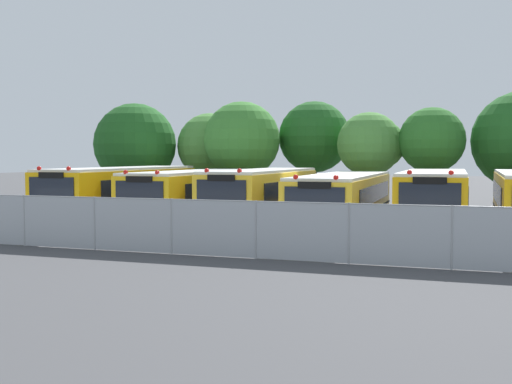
{
  "coord_description": "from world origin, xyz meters",
  "views": [
    {
      "loc": [
        6.15,
        -25.41,
        3.15
      ],
      "look_at": [
        -2.27,
        0.0,
        1.6
      ],
      "focal_mm": 42.36,
      "sensor_mm": 36.0,
      "label": 1
    }
  ],
  "objects_px": {
    "tree_0": "(135,144)",
    "tree_2": "(240,139)",
    "school_bus_2": "(263,196)",
    "school_bus_1": "(195,195)",
    "tree_5": "(430,141)",
    "school_bus_4": "(434,200)",
    "tree_3": "(315,137)",
    "tree_4": "(373,144)",
    "school_bus_0": "(124,192)",
    "school_bus_3": "(344,200)",
    "tree_1": "(211,144)"
  },
  "relations": [
    {
      "from": "tree_0",
      "to": "tree_5",
      "type": "distance_m",
      "value": 17.58
    },
    {
      "from": "school_bus_1",
      "to": "tree_5",
      "type": "bearing_deg",
      "value": -142.24
    },
    {
      "from": "tree_1",
      "to": "tree_2",
      "type": "height_order",
      "value": "tree_2"
    },
    {
      "from": "school_bus_4",
      "to": "tree_3",
      "type": "bearing_deg",
      "value": -54.22
    },
    {
      "from": "school_bus_3",
      "to": "school_bus_1",
      "type": "bearing_deg",
      "value": -0.62
    },
    {
      "from": "tree_1",
      "to": "tree_5",
      "type": "xyz_separation_m",
      "value": [
        13.21,
        -1.52,
        0.03
      ]
    },
    {
      "from": "school_bus_4",
      "to": "tree_1",
      "type": "height_order",
      "value": "tree_1"
    },
    {
      "from": "school_bus_2",
      "to": "school_bus_4",
      "type": "xyz_separation_m",
      "value": [
        7.25,
        0.16,
        -0.01
      ]
    },
    {
      "from": "tree_3",
      "to": "school_bus_4",
      "type": "bearing_deg",
      "value": -54.29
    },
    {
      "from": "tree_0",
      "to": "tree_1",
      "type": "height_order",
      "value": "tree_0"
    },
    {
      "from": "tree_2",
      "to": "tree_3",
      "type": "distance_m",
      "value": 4.57
    },
    {
      "from": "school_bus_1",
      "to": "tree_2",
      "type": "bearing_deg",
      "value": -85.9
    },
    {
      "from": "school_bus_4",
      "to": "school_bus_1",
      "type": "bearing_deg",
      "value": -0.27
    },
    {
      "from": "tree_0",
      "to": "tree_2",
      "type": "height_order",
      "value": "tree_0"
    },
    {
      "from": "tree_2",
      "to": "tree_4",
      "type": "height_order",
      "value": "tree_2"
    },
    {
      "from": "school_bus_1",
      "to": "tree_5",
      "type": "distance_m",
      "value": 13.05
    },
    {
      "from": "school_bus_2",
      "to": "school_bus_3",
      "type": "distance_m",
      "value": 3.59
    },
    {
      "from": "school_bus_4",
      "to": "tree_5",
      "type": "bearing_deg",
      "value": -86.21
    },
    {
      "from": "school_bus_3",
      "to": "tree_2",
      "type": "bearing_deg",
      "value": -45.78
    },
    {
      "from": "tree_2",
      "to": "tree_5",
      "type": "distance_m",
      "value": 10.67
    },
    {
      "from": "school_bus_1",
      "to": "tree_4",
      "type": "distance_m",
      "value": 10.91
    },
    {
      "from": "school_bus_4",
      "to": "tree_2",
      "type": "xyz_separation_m",
      "value": [
        -11.18,
        7.76,
        2.75
      ]
    },
    {
      "from": "school_bus_2",
      "to": "tree_4",
      "type": "height_order",
      "value": "tree_4"
    },
    {
      "from": "school_bus_4",
      "to": "tree_5",
      "type": "distance_m",
      "value": 8.31
    },
    {
      "from": "tree_2",
      "to": "tree_5",
      "type": "relative_size",
      "value": 1.1
    },
    {
      "from": "tree_5",
      "to": "school_bus_4",
      "type": "bearing_deg",
      "value": -86.28
    },
    {
      "from": "tree_0",
      "to": "school_bus_4",
      "type": "bearing_deg",
      "value": -23.32
    },
    {
      "from": "tree_0",
      "to": "tree_2",
      "type": "distance_m",
      "value": 6.92
    },
    {
      "from": "school_bus_3",
      "to": "school_bus_0",
      "type": "bearing_deg",
      "value": -0.29
    },
    {
      "from": "tree_5",
      "to": "tree_2",
      "type": "bearing_deg",
      "value": -179.29
    },
    {
      "from": "school_bus_1",
      "to": "tree_3",
      "type": "xyz_separation_m",
      "value": [
        3.41,
        9.98,
        2.95
      ]
    },
    {
      "from": "tree_3",
      "to": "tree_4",
      "type": "xyz_separation_m",
      "value": [
        3.68,
        -2.06,
        -0.51
      ]
    },
    {
      "from": "tree_2",
      "to": "tree_0",
      "type": "bearing_deg",
      "value": 179.62
    },
    {
      "from": "tree_2",
      "to": "tree_1",
      "type": "bearing_deg",
      "value": 147.09
    },
    {
      "from": "school_bus_0",
      "to": "tree_0",
      "type": "relative_size",
      "value": 1.79
    },
    {
      "from": "school_bus_2",
      "to": "school_bus_1",
      "type": "bearing_deg",
      "value": -2.32
    },
    {
      "from": "tree_0",
      "to": "tree_4",
      "type": "distance_m",
      "value": 14.55
    },
    {
      "from": "tree_2",
      "to": "tree_3",
      "type": "relative_size",
      "value": 0.98
    },
    {
      "from": "school_bus_2",
      "to": "tree_0",
      "type": "xyz_separation_m",
      "value": [
        -10.85,
        7.96,
        2.55
      ]
    },
    {
      "from": "tree_0",
      "to": "tree_4",
      "type": "height_order",
      "value": "tree_0"
    },
    {
      "from": "tree_0",
      "to": "tree_2",
      "type": "xyz_separation_m",
      "value": [
        6.92,
        -0.05,
        0.2
      ]
    },
    {
      "from": "tree_0",
      "to": "tree_3",
      "type": "bearing_deg",
      "value": 11.66
    },
    {
      "from": "school_bus_0",
      "to": "school_bus_3",
      "type": "xyz_separation_m",
      "value": [
        10.67,
        -0.1,
        -0.12
      ]
    },
    {
      "from": "school_bus_1",
      "to": "tree_4",
      "type": "relative_size",
      "value": 1.87
    },
    {
      "from": "school_bus_2",
      "to": "tree_2",
      "type": "height_order",
      "value": "tree_2"
    },
    {
      "from": "school_bus_1",
      "to": "school_bus_3",
      "type": "bearing_deg",
      "value": 179.17
    },
    {
      "from": "tree_4",
      "to": "school_bus_1",
      "type": "bearing_deg",
      "value": -131.83
    },
    {
      "from": "tree_0",
      "to": "tree_2",
      "type": "bearing_deg",
      "value": -0.38
    },
    {
      "from": "school_bus_4",
      "to": "tree_3",
      "type": "distance_m",
      "value": 12.71
    },
    {
      "from": "tree_0",
      "to": "tree_1",
      "type": "distance_m",
      "value": 4.65
    }
  ]
}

